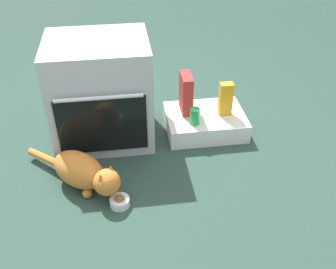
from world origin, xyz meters
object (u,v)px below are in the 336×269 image
cereal_box (186,93)px  soda_can (195,116)px  food_bowl (120,201)px  oven (101,92)px  pantry_cabinet (205,122)px  juice_carton (225,99)px  cat (84,172)px

cereal_box → soda_can: bearing=-79.9°
food_bowl → cereal_box: (0.51, 0.73, 0.25)m
oven → soda_can: oven is taller
pantry_cabinet → soda_can: bearing=-133.4°
pantry_cabinet → soda_can: (-0.10, -0.11, 0.13)m
oven → cereal_box: size_ratio=2.53×
juice_carton → pantry_cabinet: bearing=174.1°
pantry_cabinet → cat: (-0.84, -0.49, 0.05)m
juice_carton → cat: bearing=-154.0°
oven → pantry_cabinet: 0.77m
pantry_cabinet → juice_carton: bearing=-5.9°
cereal_box → juice_carton: size_ratio=1.17×
cat → juice_carton: 1.09m
cat → soda_can: (0.74, 0.38, 0.08)m
juice_carton → cereal_box: bearing=163.2°
cat → soda_can: size_ratio=4.93×
oven → cereal_box: bearing=3.0°
food_bowl → soda_can: (0.54, 0.56, 0.17)m
juice_carton → soda_can: bearing=-158.0°
food_bowl → cat: 0.28m
food_bowl → cat: size_ratio=0.19×
oven → food_bowl: (0.07, -0.70, -0.32)m
juice_carton → soda_can: 0.26m
oven → juice_carton: 0.85m
food_bowl → cat: (-0.20, 0.18, 0.09)m
food_bowl → cereal_box: 0.92m
oven → juice_carton: size_ratio=2.95×
pantry_cabinet → cereal_box: size_ratio=1.97×
soda_can → pantry_cabinet: bearing=46.6°
cat → soda_can: soda_can is taller
pantry_cabinet → food_bowl: (-0.64, -0.67, -0.04)m
food_bowl → soda_can: size_ratio=0.94×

